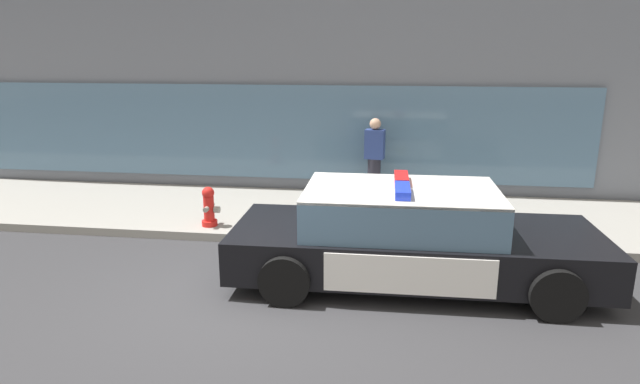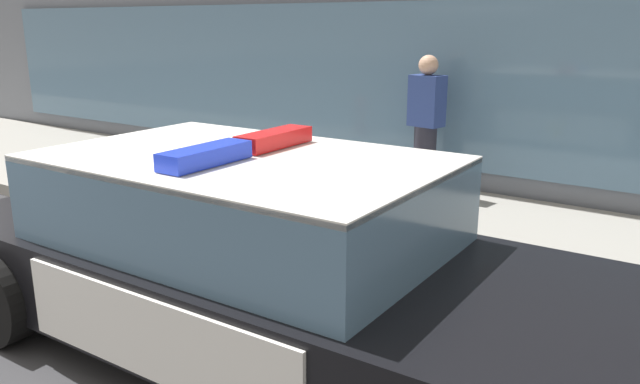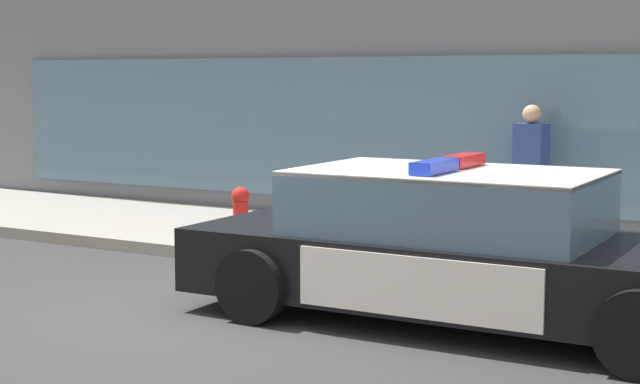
% 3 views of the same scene
% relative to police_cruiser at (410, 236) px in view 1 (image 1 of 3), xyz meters
% --- Properties ---
extents(ground, '(48.00, 48.00, 0.00)m').
position_rel_police_cruiser_xyz_m(ground, '(-2.23, -0.75, -0.68)').
color(ground, '#303033').
extents(sidewalk, '(48.00, 3.27, 0.15)m').
position_rel_police_cruiser_xyz_m(sidewalk, '(-2.23, 2.81, -0.61)').
color(sidewalk, gray).
rests_on(sidewalk, ground).
extents(storefront_building, '(23.23, 9.42, 6.99)m').
position_rel_police_cruiser_xyz_m(storefront_building, '(-0.21, 9.16, 2.81)').
color(storefront_building, slate).
rests_on(storefront_building, ground).
extents(police_cruiser, '(5.17, 2.21, 1.49)m').
position_rel_police_cruiser_xyz_m(police_cruiser, '(0.00, 0.00, 0.00)').
color(police_cruiser, black).
rests_on(police_cruiser, ground).
extents(fire_hydrant, '(0.34, 0.39, 0.73)m').
position_rel_police_cruiser_xyz_m(fire_hydrant, '(-3.54, 1.60, -0.18)').
color(fire_hydrant, red).
rests_on(fire_hydrant, sidewalk).
extents(pedestrian_on_sidewalk, '(0.44, 0.32, 1.71)m').
position_rel_police_cruiser_xyz_m(pedestrian_on_sidewalk, '(-0.67, 3.98, 0.33)').
color(pedestrian_on_sidewalk, '#23232D').
rests_on(pedestrian_on_sidewalk, sidewalk).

